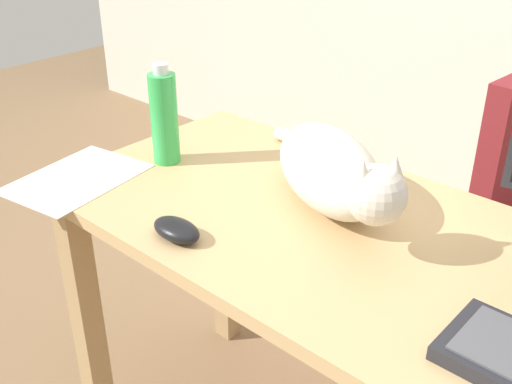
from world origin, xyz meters
name	(u,v)px	position (x,y,z in m)	size (l,w,h in m)	color
desk	(365,294)	(0.00, 0.00, 0.64)	(1.41, 0.62, 0.76)	tan
cat	(334,171)	(-0.14, 0.06, 0.84)	(0.52, 0.37, 0.20)	silver
computer_mouse	(177,230)	(-0.28, -0.24, 0.78)	(0.11, 0.06, 0.04)	black
paper_sheet	(77,178)	(-0.64, -0.22, 0.76)	(0.21, 0.30, 0.00)	white
water_bottle	(164,117)	(-0.56, -0.02, 0.87)	(0.06, 0.06, 0.24)	green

